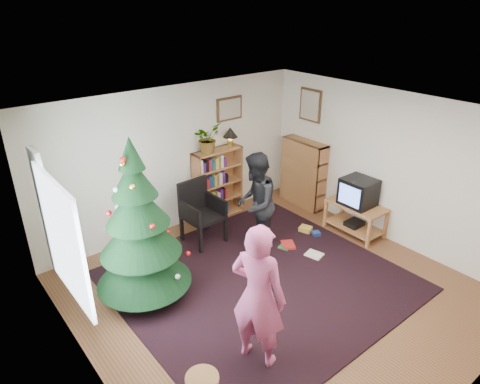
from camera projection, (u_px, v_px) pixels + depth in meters
floor at (273, 291)px, 6.04m from camera, size 5.00×5.00×0.00m
ceiling at (280, 118)px, 4.98m from camera, size 5.00×5.00×0.00m
wall_back at (175, 160)px, 7.27m from camera, size 5.00×0.02×2.50m
wall_front at (473, 316)px, 3.74m from camera, size 5.00×0.02×2.50m
wall_left at (86, 290)px, 4.08m from camera, size 0.02×5.00×2.50m
wall_right at (389, 168)px, 6.93m from camera, size 0.02×5.00×2.50m
rug at (259, 280)px, 6.24m from camera, size 3.80×3.60×0.02m
window_pane at (64, 240)px, 4.42m from camera, size 0.04×1.20×1.40m
curtain at (47, 215)px, 4.93m from camera, size 0.06×0.35×1.60m
picture_back at (229, 109)px, 7.61m from camera, size 0.55×0.03×0.42m
picture_right at (310, 105)px, 7.85m from camera, size 0.03×0.50×0.60m
christmas_tree at (140, 236)px, 5.54m from camera, size 1.27×1.27×2.31m
bookshelf_back at (218, 183)px, 7.84m from camera, size 0.95×0.30×1.30m
bookshelf_right at (303, 173)px, 8.28m from camera, size 0.30×0.95×1.30m
tv_stand at (355, 216)px, 7.39m from camera, size 0.54×0.97×0.55m
crt_tv at (358, 192)px, 7.19m from camera, size 0.49×0.53×0.46m
armchair at (199, 209)px, 7.09m from camera, size 0.61×0.61×1.06m
person_standing at (258, 296)px, 4.57m from camera, size 0.63×0.75×1.75m
person_by_chair at (255, 204)px, 6.69m from camera, size 1.02×1.00×1.65m
potted_plant at (207, 138)px, 7.34m from camera, size 0.57×0.54×0.52m
table_lamp at (230, 134)px, 7.64m from camera, size 0.27×0.27×0.36m
floor_clutter at (297, 246)px, 7.03m from camera, size 1.58×0.82×0.08m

